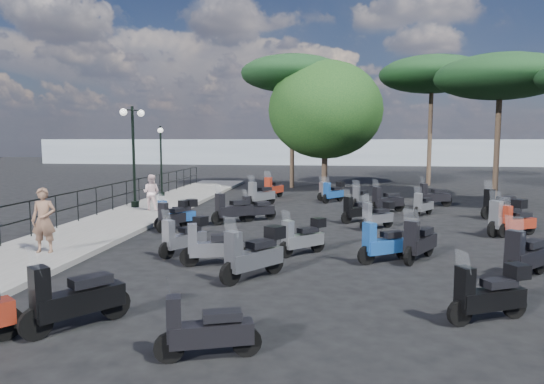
# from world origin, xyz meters

# --- Properties ---
(ground) EXTENTS (120.00, 120.00, 0.00)m
(ground) POSITION_xyz_m (0.00, 0.00, 0.00)
(ground) COLOR black
(ground) RESTS_ON ground
(sidewalk) EXTENTS (3.00, 30.00, 0.15)m
(sidewalk) POSITION_xyz_m (-6.50, 3.00, 0.07)
(sidewalk) COLOR #615F5C
(sidewalk) RESTS_ON ground
(railing) EXTENTS (0.04, 26.04, 1.10)m
(railing) POSITION_xyz_m (-7.80, 2.80, 0.90)
(railing) COLOR black
(railing) RESTS_ON sidewalk
(lamp_post_1) EXTENTS (0.70, 1.19, 4.31)m
(lamp_post_1) POSITION_xyz_m (-7.26, 4.48, 2.61)
(lamp_post_1) COLOR black
(lamp_post_1) RESTS_ON sidewalk
(lamp_post_2) EXTENTS (0.56, 1.00, 3.59)m
(lamp_post_2) POSITION_xyz_m (-7.54, 8.53, 2.20)
(lamp_post_2) COLOR black
(lamp_post_2) RESTS_ON sidewalk
(woman) EXTENTS (0.68, 0.51, 1.69)m
(woman) POSITION_xyz_m (-6.15, -3.87, 1.00)
(woman) COLOR brown
(woman) RESTS_ON sidewalk
(pedestrian_far) EXTENTS (0.77, 0.62, 1.48)m
(pedestrian_far) POSITION_xyz_m (-6.20, 3.69, 0.89)
(pedestrian_far) COLOR beige
(pedestrian_far) RESTS_ON sidewalk
(scooter_1) EXTENTS (1.64, 0.73, 1.34)m
(scooter_1) POSITION_xyz_m (-1.62, -4.08, 0.47)
(scooter_1) COLOR black
(scooter_1) RESTS_ON ground
(scooter_2) EXTENTS (0.81, 1.52, 1.27)m
(scooter_2) POSITION_xyz_m (-4.09, 0.30, 0.48)
(scooter_2) COLOR black
(scooter_2) RESTS_ON ground
(scooter_3) EXTENTS (1.27, 1.25, 1.29)m
(scooter_3) POSITION_xyz_m (-4.08, 0.59, 0.49)
(scooter_3) COLOR black
(scooter_3) RESTS_ON ground
(scooter_4) EXTENTS (1.29, 1.03, 1.24)m
(scooter_4) POSITION_xyz_m (-1.58, 2.50, 0.43)
(scooter_4) COLOR black
(scooter_4) RESTS_ON ground
(scooter_5) EXTENTS (0.90, 1.74, 1.46)m
(scooter_5) POSITION_xyz_m (-1.85, 9.48, 0.51)
(scooter_5) COLOR black
(scooter_5) RESTS_ON ground
(scooter_6) EXTENTS (1.23, 1.50, 1.46)m
(scooter_6) POSITION_xyz_m (-2.85, -8.25, 0.51)
(scooter_6) COLOR black
(scooter_6) RESTS_ON ground
(scooter_7) EXTENTS (1.27, 1.56, 1.47)m
(scooter_7) POSITION_xyz_m (-0.43, -5.07, 0.55)
(scooter_7) COLOR black
(scooter_7) RESTS_ON ground
(scooter_8) EXTENTS (1.01, 1.43, 1.29)m
(scooter_8) POSITION_xyz_m (-2.64, -3.08, 0.48)
(scooter_8) COLOR black
(scooter_8) RESTS_ON ground
(scooter_9) EXTENTS (1.42, 1.32, 1.46)m
(scooter_9) POSITION_xyz_m (-2.37, 1.81, 0.51)
(scooter_9) COLOR black
(scooter_9) RESTS_ON ground
(scooter_10) EXTENTS (1.17, 1.54, 1.45)m
(scooter_10) POSITION_xyz_m (-2.08, 6.61, 0.50)
(scooter_10) COLOR black
(scooter_10) RESTS_ON ground
(scooter_11) EXTENTS (1.22, 1.03, 1.20)m
(scooter_11) POSITION_xyz_m (1.04, 9.08, 0.42)
(scooter_11) COLOR black
(scooter_11) RESTS_ON ground
(scooter_12) EXTENTS (1.47, 0.68, 1.21)m
(scooter_12) POSITION_xyz_m (-0.45, -9.04, 0.42)
(scooter_12) COLOR black
(scooter_12) RESTS_ON ground
(scooter_13) EXTENTS (1.04, 1.56, 1.40)m
(scooter_13) POSITION_xyz_m (3.46, -2.95, 0.49)
(scooter_13) COLOR black
(scooter_13) RESTS_ON ground
(scooter_14) EXTENTS (1.23, 1.21, 1.25)m
(scooter_14) POSITION_xyz_m (0.49, -2.68, 0.47)
(scooter_14) COLOR black
(scooter_14) RESTS_ON ground
(scooter_15) EXTENTS (1.27, 1.11, 1.27)m
(scooter_15) POSITION_xyz_m (2.16, 2.63, 0.44)
(scooter_15) COLOR black
(scooter_15) RESTS_ON ground
(scooter_16) EXTENTS (0.83, 1.47, 1.25)m
(scooter_16) POSITION_xyz_m (2.48, 6.85, 0.44)
(scooter_16) COLOR black
(scooter_16) RESTS_ON ground
(scooter_17) EXTENTS (1.08, 1.38, 1.28)m
(scooter_17) POSITION_xyz_m (1.26, 8.25, 0.48)
(scooter_17) COLOR black
(scooter_17) RESTS_ON ground
(scooter_18) EXTENTS (1.49, 0.88, 1.27)m
(scooter_18) POSITION_xyz_m (3.94, -7.04, 0.48)
(scooter_18) COLOR black
(scooter_18) RESTS_ON ground
(scooter_19) EXTENTS (1.39, 1.38, 1.47)m
(scooter_19) POSITION_xyz_m (5.52, -4.29, 0.51)
(scooter_19) COLOR black
(scooter_19) RESTS_ON ground
(scooter_20) EXTENTS (1.47, 1.03, 1.34)m
(scooter_20) POSITION_xyz_m (2.58, -3.20, 0.47)
(scooter_20) COLOR black
(scooter_20) RESTS_ON ground
(scooter_21) EXTENTS (1.24, 1.10, 1.21)m
(scooter_21) POSITION_xyz_m (2.79, 1.35, 0.45)
(scooter_21) COLOR black
(scooter_21) RESTS_ON ground
(scooter_22) EXTENTS (0.97, 1.30, 1.22)m
(scooter_22) POSITION_xyz_m (4.85, 4.54, 0.42)
(scooter_22) COLOR black
(scooter_22) RESTS_ON ground
(scooter_23) EXTENTS (1.56, 1.08, 1.42)m
(scooter_23) POSITION_xyz_m (3.48, 5.19, 0.49)
(scooter_23) COLOR black
(scooter_23) RESTS_ON ground
(scooter_26) EXTENTS (1.44, 0.97, 1.30)m
(scooter_26) POSITION_xyz_m (7.07, 0.67, 0.45)
(scooter_26) COLOR black
(scooter_26) RESTS_ON ground
(scooter_27) EXTENTS (1.53, 1.33, 1.47)m
(scooter_27) POSITION_xyz_m (6.83, 0.85, 0.56)
(scooter_27) COLOR black
(scooter_27) RESTS_ON ground
(scooter_28) EXTENTS (1.69, 1.06, 1.49)m
(scooter_28) POSITION_xyz_m (7.71, 4.31, 0.52)
(scooter_28) COLOR black
(scooter_28) RESTS_ON ground
(scooter_29) EXTENTS (1.69, 0.79, 1.39)m
(scooter_29) POSITION_xyz_m (5.78, 7.22, 0.48)
(scooter_29) COLOR black
(scooter_29) RESTS_ON ground
(broadleaf_tree) EXTENTS (6.85, 6.85, 7.71)m
(broadleaf_tree) POSITION_xyz_m (0.70, 14.03, 4.80)
(broadleaf_tree) COLOR #38281E
(broadleaf_tree) RESTS_ON ground
(pine_0) EXTENTS (6.83, 6.83, 8.44)m
(pine_0) POSITION_xyz_m (7.50, 17.79, 7.23)
(pine_0) COLOR #38281E
(pine_0) RESTS_ON ground
(pine_1) EXTENTS (6.49, 6.49, 7.32)m
(pine_1) POSITION_xyz_m (9.52, 10.71, 6.17)
(pine_1) COLOR #38281E
(pine_1) RESTS_ON ground
(pine_2) EXTENTS (6.43, 6.43, 8.23)m
(pine_2) POSITION_xyz_m (-1.38, 15.18, 7.08)
(pine_2) COLOR #38281E
(pine_2) RESTS_ON ground
(distant_hills) EXTENTS (70.00, 8.00, 3.00)m
(distant_hills) POSITION_xyz_m (0.00, 45.00, 1.50)
(distant_hills) COLOR gray
(distant_hills) RESTS_ON ground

